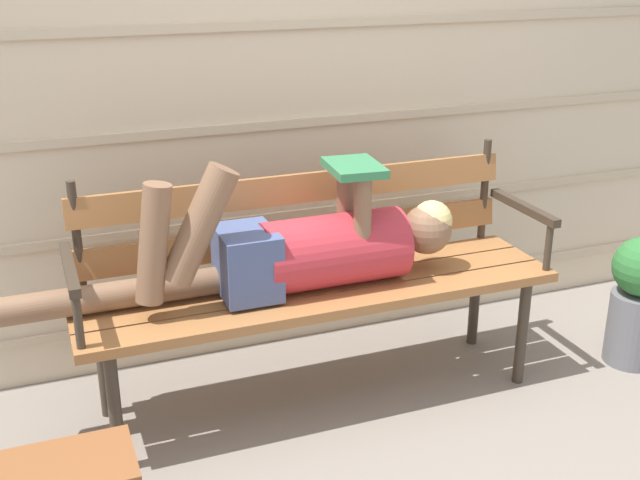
% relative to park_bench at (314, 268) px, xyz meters
% --- Properties ---
extents(ground_plane, '(12.00, 12.00, 0.00)m').
position_rel_park_bench_xyz_m(ground_plane, '(-0.00, -0.18, -0.52)').
color(ground_plane, gray).
extents(house_siding, '(4.34, 0.08, 2.35)m').
position_rel_park_bench_xyz_m(house_siding, '(-0.00, 0.47, 0.65)').
color(house_siding, beige).
rests_on(house_siding, ground).
extents(park_bench, '(1.80, 0.47, 0.91)m').
position_rel_park_bench_xyz_m(park_bench, '(0.00, 0.00, 0.00)').
color(park_bench, '#9E6638').
rests_on(park_bench, ground).
extents(reclining_person, '(1.67, 0.27, 0.53)m').
position_rel_park_bench_xyz_m(reclining_person, '(-0.08, -0.07, 0.12)').
color(reclining_person, '#B72D38').
extents(potted_plant, '(0.25, 0.25, 0.56)m').
position_rel_park_bench_xyz_m(potted_plant, '(1.33, -0.27, -0.23)').
color(potted_plant, slate).
rests_on(potted_plant, ground).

